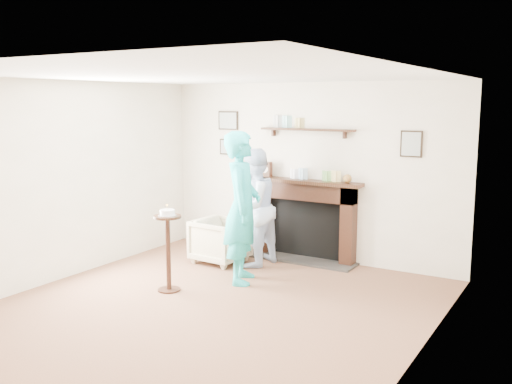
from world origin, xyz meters
TOP-DOWN VIEW (x-y plane):
  - ground at (0.00, 0.00)m, footprint 5.00×5.00m
  - room_shell at (-0.00, 0.69)m, footprint 4.54×5.02m
  - armchair at (-0.93, 1.64)m, footprint 0.72×0.70m
  - man at (-0.47, 1.75)m, footprint 0.70×0.85m
  - woman at (-0.22, 1.07)m, footprint 0.70×0.81m
  - pedestal_table at (-0.78, 0.31)m, footprint 0.33×0.33m

SIDE VIEW (x-z plane):
  - ground at x=0.00m, z-range 0.00..0.00m
  - armchair at x=-0.93m, z-range -0.31..0.31m
  - man at x=-0.47m, z-range -0.81..0.81m
  - woman at x=-0.22m, z-range -0.94..0.94m
  - pedestal_table at x=-0.78m, z-range 0.12..1.17m
  - room_shell at x=0.00m, z-range 0.36..2.88m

